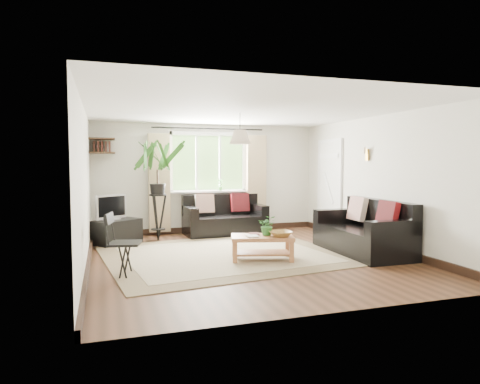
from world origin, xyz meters
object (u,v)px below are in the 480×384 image
object	(u,v)px
coffee_table	(262,248)
folding_chair	(125,244)
tv_stand	(117,232)
palm_stand	(158,190)
sofa_right	(362,228)
sofa_back	(225,216)

from	to	relation	value
coffee_table	folding_chair	distance (m)	2.15
tv_stand	palm_stand	size ratio (longest dim) A/B	0.43
sofa_right	coffee_table	size ratio (longest dim) A/B	1.90
sofa_back	sofa_right	bearing A→B (deg)	-57.98
palm_stand	coffee_table	bearing A→B (deg)	-59.49
sofa_back	sofa_right	world-z (taller)	sofa_right
folding_chair	palm_stand	bearing A→B (deg)	-2.76
sofa_back	palm_stand	xyz separation A→B (m)	(-1.46, -0.25, 0.60)
coffee_table	sofa_back	bearing A→B (deg)	87.60
palm_stand	sofa_back	bearing A→B (deg)	9.83
sofa_right	tv_stand	bearing A→B (deg)	-118.42
sofa_right	coffee_table	xyz separation A→B (m)	(-1.83, 0.01, -0.24)
sofa_back	folding_chair	bearing A→B (deg)	-130.07
folding_chair	sofa_right	bearing A→B (deg)	-72.43
sofa_right	palm_stand	world-z (taller)	palm_stand
sofa_right	tv_stand	world-z (taller)	sofa_right
tv_stand	folding_chair	bearing A→B (deg)	-124.98
sofa_back	sofa_right	size ratio (longest dim) A/B	0.93
folding_chair	sofa_back	bearing A→B (deg)	-24.48
tv_stand	sofa_back	bearing A→B (deg)	-26.03
palm_stand	folding_chair	size ratio (longest dim) A/B	2.30
tv_stand	coffee_table	bearing A→B (deg)	-81.00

